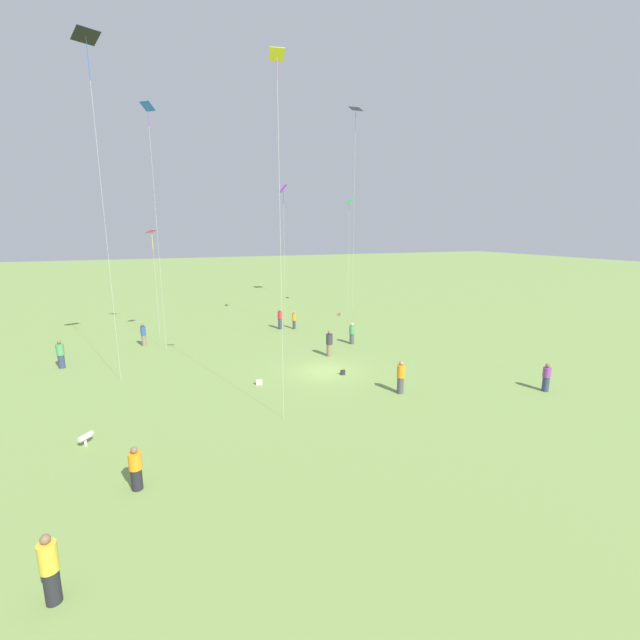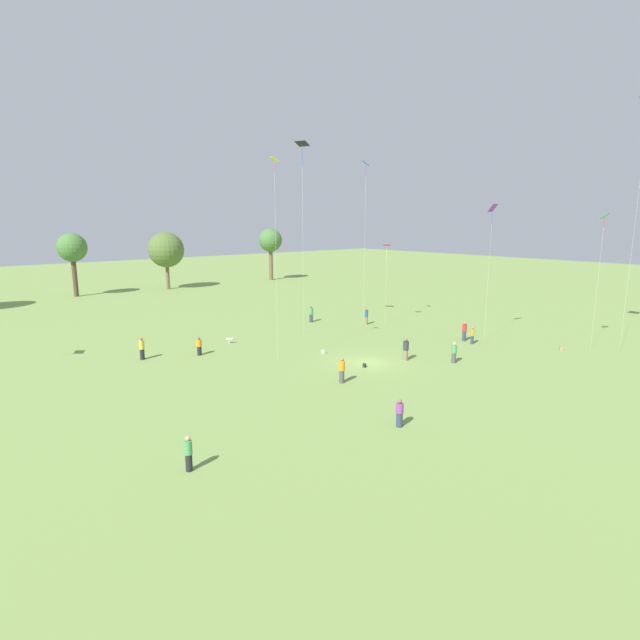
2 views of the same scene
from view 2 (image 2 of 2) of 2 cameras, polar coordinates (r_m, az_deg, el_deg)
The scene contains 25 objects.
ground_plane at distance 40.99m, azimuth 5.40°, elevation -4.90°, with size 240.00×240.00×0.00m, color #7A994C.
tree_1 at distance 84.14m, azimuth -26.48°, elevation 7.33°, with size 4.30×4.30×9.57m.
tree_2 at distance 87.69m, azimuth -17.17°, elevation 7.66°, with size 5.85×5.85×9.52m.
tree_3 at distance 97.47m, azimuth -5.68°, elevation 8.95°, with size 4.44×4.44×9.87m.
person_0 at distance 42.07m, azimuth 15.07°, elevation -3.64°, with size 0.61×0.61×1.71m.
person_1 at distance 49.86m, azimuth 16.17°, elevation -1.27°, with size 0.43×0.43×1.87m.
person_2 at distance 24.55m, azimuth -14.80°, elevation -14.54°, with size 0.48×0.48×1.72m.
person_3 at distance 55.73m, azimuth 5.32°, elevation 0.40°, with size 0.50×0.50×1.80m.
person_4 at distance 28.77m, azimuth 9.09°, elevation -10.49°, with size 0.60×0.60×1.62m.
person_5 at distance 56.80m, azimuth -1.03°, elevation 0.67°, with size 0.50×0.50×1.86m.
person_6 at distance 35.69m, azimuth 2.51°, elevation -5.78°, with size 0.54×0.54×1.87m.
person_7 at distance 44.09m, azimuth -19.69°, elevation -3.11°, with size 0.54×0.54×1.88m.
person_8 at distance 44.13m, azimuth -13.64°, elevation -2.94°, with size 0.58×0.58×1.61m.
person_9 at distance 48.87m, azimuth 17.02°, elevation -1.67°, with size 0.32×0.32×1.67m.
person_10 at distance 41.89m, azimuth 9.78°, elevation -3.35°, with size 0.59×0.59×1.87m.
kite_0 at distance 55.26m, azimuth 7.66°, elevation 8.09°, with size 1.07×1.07×8.93m.
kite_2 at distance 50.81m, azimuth -2.05°, elevation 18.68°, with size 1.51×1.53×18.85m.
kite_3 at distance 49.70m, azimuth 19.10°, elevation 11.39°, with size 0.92×0.61×12.90m.
kite_4 at distance 39.23m, azimuth -5.22°, elevation 15.59°, with size 0.65×0.71×16.07m.
kite_5 at distance 52.38m, azimuth 5.26°, elevation 16.14°, with size 1.02×1.02×17.26m.
kite_7 at distance 49.32m, azimuth 29.72°, elevation 9.57°, with size 0.85×0.74×12.03m.
dog_0 at distance 47.88m, azimuth -10.25°, elevation -2.18°, with size 0.62×0.58×0.54m.
picnic_bag_0 at distance 49.62m, azimuth 25.85°, elevation -2.95°, with size 0.43×0.41×0.31m.
picnic_bag_1 at distance 39.72m, azimuth 5.10°, elevation -5.19°, with size 0.17×0.27×0.31m.
picnic_bag_2 at distance 43.63m, azimuth 0.40°, elevation -3.64°, with size 0.19×0.38×0.29m.
Camera 2 is at (-28.33, -27.34, 11.42)m, focal length 28.00 mm.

